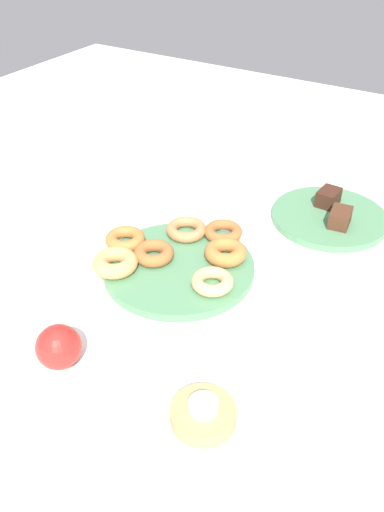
{
  "coord_description": "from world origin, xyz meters",
  "views": [
    {
      "loc": [
        0.68,
        0.44,
        0.63
      ],
      "look_at": [
        0.0,
        0.03,
        0.05
      ],
      "focal_mm": 37.1,
      "sensor_mm": 36.0,
      "label": 1
    }
  ],
  "objects_px": {
    "donut_plate": "(179,267)",
    "donut_4": "(154,253)",
    "candle_holder": "(203,414)",
    "brownie_far": "(340,218)",
    "brownie_near": "(328,197)",
    "donut_5": "(115,263)",
    "donut_2": "(186,229)",
    "tealight": "(203,406)",
    "donut_6": "(212,282)",
    "donut_3": "(223,232)",
    "apple": "(59,347)",
    "donut_1": "(125,240)",
    "cake_plate": "(329,217)",
    "donut_0": "(225,252)"
  },
  "relations": [
    {
      "from": "brownie_near",
      "to": "apple",
      "type": "xyz_separation_m",
      "value": [
        0.66,
        -0.2,
        0.0
      ]
    },
    {
      "from": "donut_plate",
      "to": "brownie_far",
      "type": "bearing_deg",
      "value": 143.61
    },
    {
      "from": "brownie_near",
      "to": "donut_3",
      "type": "bearing_deg",
      "value": -30.42
    },
    {
      "from": "donut_2",
      "to": "brownie_near",
      "type": "bearing_deg",
      "value": 142.24
    },
    {
      "from": "donut_4",
      "to": "donut_6",
      "type": "height_order",
      "value": "donut_4"
    },
    {
      "from": "donut_plate",
      "to": "donut_1",
      "type": "height_order",
      "value": "donut_1"
    },
    {
      "from": "donut_4",
      "to": "brownie_near",
      "type": "bearing_deg",
      "value": 149.89
    },
    {
      "from": "donut_1",
      "to": "donut_3",
      "type": "bearing_deg",
      "value": 129.93
    },
    {
      "from": "donut_1",
      "to": "donut_6",
      "type": "height_order",
      "value": "donut_1"
    },
    {
      "from": "cake_plate",
      "to": "brownie_near",
      "type": "xyz_separation_m",
      "value": [
        -0.04,
        -0.02,
        0.03
      ]
    },
    {
      "from": "cake_plate",
      "to": "brownie_far",
      "type": "distance_m",
      "value": 0.05
    },
    {
      "from": "candle_holder",
      "to": "tealight",
      "type": "relative_size",
      "value": 2.22
    },
    {
      "from": "cake_plate",
      "to": "tealight",
      "type": "relative_size",
      "value": 5.96
    },
    {
      "from": "tealight",
      "to": "brownie_near",
      "type": "bearing_deg",
      "value": -175.81
    },
    {
      "from": "donut_3",
      "to": "donut_1",
      "type": "bearing_deg",
      "value": -50.07
    },
    {
      "from": "donut_0",
      "to": "cake_plate",
      "type": "bearing_deg",
      "value": 156.0
    },
    {
      "from": "candle_holder",
      "to": "donut_5",
      "type": "bearing_deg",
      "value": -122.67
    },
    {
      "from": "cake_plate",
      "to": "candle_holder",
      "type": "height_order",
      "value": "candle_holder"
    },
    {
      "from": "donut_2",
      "to": "donut_3",
      "type": "distance_m",
      "value": 0.08
    },
    {
      "from": "apple",
      "to": "brownie_far",
      "type": "bearing_deg",
      "value": 157.19
    },
    {
      "from": "donut_3",
      "to": "donut_5",
      "type": "bearing_deg",
      "value": -30.77
    },
    {
      "from": "apple",
      "to": "donut_3",
      "type": "bearing_deg",
      "value": 172.13
    },
    {
      "from": "brownie_far",
      "to": "tealight",
      "type": "relative_size",
      "value": 1.32
    },
    {
      "from": "donut_plate",
      "to": "tealight",
      "type": "height_order",
      "value": "tealight"
    },
    {
      "from": "donut_0",
      "to": "brownie_near",
      "type": "bearing_deg",
      "value": 161.9
    },
    {
      "from": "donut_3",
      "to": "donut_4",
      "type": "bearing_deg",
      "value": -29.56
    },
    {
      "from": "donut_plate",
      "to": "donut_6",
      "type": "height_order",
      "value": "donut_6"
    },
    {
      "from": "donut_plate",
      "to": "donut_4",
      "type": "distance_m",
      "value": 0.06
    },
    {
      "from": "donut_2",
      "to": "donut_3",
      "type": "height_order",
      "value": "same"
    },
    {
      "from": "donut_plate",
      "to": "brownie_near",
      "type": "distance_m",
      "value": 0.4
    },
    {
      "from": "donut_4",
      "to": "donut_1",
      "type": "bearing_deg",
      "value": -96.04
    },
    {
      "from": "donut_6",
      "to": "brownie_near",
      "type": "distance_m",
      "value": 0.4
    },
    {
      "from": "donut_plate",
      "to": "cake_plate",
      "type": "distance_m",
      "value": 0.38
    },
    {
      "from": "donut_4",
      "to": "donut_6",
      "type": "distance_m",
      "value": 0.14
    },
    {
      "from": "donut_1",
      "to": "donut_3",
      "type": "distance_m",
      "value": 0.2
    },
    {
      "from": "donut_1",
      "to": "donut_0",
      "type": "bearing_deg",
      "value": 108.13
    },
    {
      "from": "cake_plate",
      "to": "donut_2",
      "type": "bearing_deg",
      "value": -44.52
    },
    {
      "from": "donut_3",
      "to": "brownie_near",
      "type": "distance_m",
      "value": 0.27
    },
    {
      "from": "donut_4",
      "to": "donut_0",
      "type": "bearing_deg",
      "value": 121.29
    },
    {
      "from": "donut_2",
      "to": "candle_holder",
      "type": "height_order",
      "value": "donut_2"
    },
    {
      "from": "candle_holder",
      "to": "brownie_far",
      "type": "bearing_deg",
      "value": 179.61
    },
    {
      "from": "donut_3",
      "to": "donut_4",
      "type": "distance_m",
      "value": 0.16
    },
    {
      "from": "donut_5",
      "to": "brownie_far",
      "type": "height_order",
      "value": "brownie_far"
    },
    {
      "from": "donut_0",
      "to": "donut_5",
      "type": "bearing_deg",
      "value": -49.55
    },
    {
      "from": "donut_5",
      "to": "donut_6",
      "type": "relative_size",
      "value": 1.11
    },
    {
      "from": "donut_plate",
      "to": "donut_6",
      "type": "distance_m",
      "value": 0.09
    },
    {
      "from": "donut_plate",
      "to": "candle_holder",
      "type": "distance_m",
      "value": 0.35
    },
    {
      "from": "donut_0",
      "to": "donut_3",
      "type": "height_order",
      "value": "donut_0"
    },
    {
      "from": "donut_2",
      "to": "brownie_near",
      "type": "distance_m",
      "value": 0.34
    },
    {
      "from": "donut_6",
      "to": "donut_2",
      "type": "bearing_deg",
      "value": -133.02
    }
  ]
}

